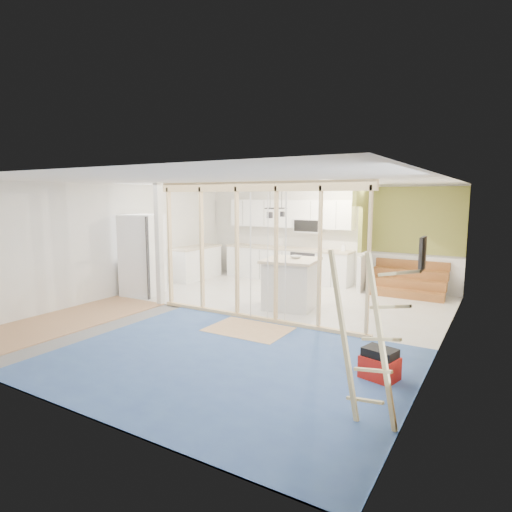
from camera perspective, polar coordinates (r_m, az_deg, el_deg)
The scene contains 17 objects.
room at distance 8.05m, azimuth -1.84°, elevation 0.66°, with size 7.01×8.01×2.61m.
floor_overlays at distance 8.33m, azimuth -1.14°, elevation -8.16°, with size 7.00×8.00×0.03m.
stud_frame at distance 8.14m, azimuth -3.13°, elevation 2.69°, with size 4.66×0.14×2.60m.
base_cabinets at distance 11.84m, azimuth 0.34°, elevation -1.04°, with size 4.45×2.24×0.93m.
upper_cabinets at distance 11.74m, azimuth 4.72°, elevation 5.50°, with size 3.60×0.41×0.85m.
green_partition at distance 10.72m, azimuth 18.29°, elevation 0.18°, with size 2.25×1.51×2.60m.
pot_rack at distance 9.78m, azimuth 2.60°, elevation 6.05°, with size 0.52×0.52×0.72m.
sheathing_panel at distance 4.91m, azimuth 20.53°, elevation -4.60°, with size 0.02×4.00×2.60m, color #A67B5A.
electrical_panel at distance 5.45m, azimuth 21.32°, elevation 0.30°, with size 0.04×0.30×0.40m, color #353539.
ceiling_light at distance 10.16m, azimuth 14.28°, elevation 8.96°, with size 0.32×0.32×0.08m, color #FFEABF.
fridge at distance 10.36m, azimuth -14.85°, elevation 0.10°, with size 1.01×0.98×1.90m.
island at distance 8.89m, azimuth 4.68°, elevation -3.76°, with size 1.20×1.20×1.05m.
bowl at distance 8.90m, azimuth 5.32°, elevation -0.13°, with size 0.23×0.23×0.06m, color silver.
soap_bottle_a at distance 12.48m, azimuth -2.50°, elevation 2.18°, with size 0.10×0.10×0.26m, color #B7BBCC.
soap_bottle_b at distance 11.12m, azimuth 11.60°, elevation 1.18°, with size 0.10×0.10×0.22m, color white.
toolbox at distance 5.82m, azimuth 16.16°, elevation -13.77°, with size 0.51×0.43×0.42m.
ladder at distance 4.53m, azimuth 14.58°, elevation -10.60°, with size 0.95×0.14×1.77m.
Camera 1 is at (4.29, -6.74, 2.33)m, focal length 30.00 mm.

